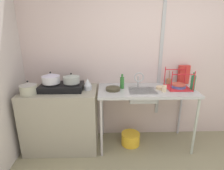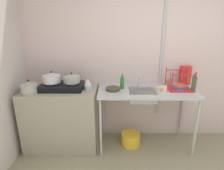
% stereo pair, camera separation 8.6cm
% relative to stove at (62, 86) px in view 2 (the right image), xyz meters
% --- Properties ---
extents(wall_back, '(5.20, 0.10, 2.58)m').
position_rel_stove_xyz_m(wall_back, '(1.56, 0.36, 0.33)').
color(wall_back, beige).
rests_on(wall_back, ground).
extents(wall_metal_strip, '(0.05, 0.01, 2.06)m').
position_rel_stove_xyz_m(wall_metal_strip, '(1.47, 0.30, 0.45)').
color(wall_metal_strip, '#A9ACAD').
extents(counter_concrete, '(1.05, 0.62, 0.91)m').
position_rel_stove_xyz_m(counter_concrete, '(-0.04, -0.00, -0.51)').
color(counter_concrete, gray).
rests_on(counter_concrete, ground).
extents(counter_sink, '(1.39, 0.62, 0.91)m').
position_rel_stove_xyz_m(counter_sink, '(1.21, 0.00, -0.12)').
color(counter_sink, '#A9ACAD').
rests_on(counter_sink, ground).
extents(stove, '(0.59, 0.35, 0.11)m').
position_rel_stove_xyz_m(stove, '(0.00, 0.00, 0.00)').
color(stove, black).
rests_on(stove, counter_concrete).
extents(pot_on_left_burner, '(0.25, 0.25, 0.17)m').
position_rel_stove_xyz_m(pot_on_left_burner, '(-0.14, -0.00, 0.13)').
color(pot_on_left_burner, silver).
rests_on(pot_on_left_burner, stove).
extents(pot_on_right_burner, '(0.23, 0.23, 0.15)m').
position_rel_stove_xyz_m(pot_on_right_burner, '(0.14, -0.00, 0.12)').
color(pot_on_right_burner, '#969D98').
rests_on(pot_on_right_burner, stove).
extents(pot_beside_stove, '(0.22, 0.22, 0.19)m').
position_rel_stove_xyz_m(pot_beside_stove, '(-0.40, -0.16, 0.04)').
color(pot_beside_stove, '#A0A18B').
rests_on(pot_beside_stove, counter_concrete).
extents(percolator, '(0.11, 0.11, 0.17)m').
position_rel_stove_xyz_m(percolator, '(0.37, 0.00, 0.03)').
color(percolator, silver).
rests_on(percolator, counter_concrete).
extents(sink_basin, '(0.38, 0.33, 0.14)m').
position_rel_stove_xyz_m(sink_basin, '(1.14, -0.05, -0.12)').
color(sink_basin, '#A9ACAD').
rests_on(sink_basin, counter_sink).
extents(faucet, '(0.15, 0.08, 0.23)m').
position_rel_stove_xyz_m(faucet, '(1.11, 0.09, 0.10)').
color(faucet, '#A9ACAD').
rests_on(faucet, counter_sink).
extents(frying_pan, '(0.20, 0.20, 0.04)m').
position_rel_stove_xyz_m(frying_pan, '(0.73, -0.03, -0.03)').
color(frying_pan, '#3D3827').
rests_on(frying_pan, counter_sink).
extents(dish_rack, '(0.33, 0.32, 0.29)m').
position_rel_stove_xyz_m(dish_rack, '(1.68, 0.03, -0.01)').
color(dish_rack, red).
rests_on(dish_rack, counter_sink).
extents(cup_by_rack, '(0.07, 0.07, 0.09)m').
position_rel_stove_xyz_m(cup_by_rack, '(1.43, -0.11, -0.00)').
color(cup_by_rack, beige).
rests_on(cup_by_rack, counter_sink).
extents(small_bowl_on_drainboard, '(0.12, 0.12, 0.04)m').
position_rel_stove_xyz_m(small_bowl_on_drainboard, '(1.41, 0.01, -0.03)').
color(small_bowl_on_drainboard, beige).
rests_on(small_bowl_on_drainboard, counter_sink).
extents(bottle_by_sink, '(0.06, 0.06, 0.21)m').
position_rel_stove_xyz_m(bottle_by_sink, '(0.86, 0.06, 0.04)').
color(bottle_by_sink, '#2E722F').
rests_on(bottle_by_sink, counter_sink).
extents(bottle_by_rack, '(0.06, 0.06, 0.26)m').
position_rel_stove_xyz_m(bottle_by_rack, '(1.85, -0.06, 0.06)').
color(bottle_by_rack, '#266B3D').
rests_on(bottle_by_rack, counter_sink).
extents(cereal_box, '(0.17, 0.09, 0.29)m').
position_rel_stove_xyz_m(cereal_box, '(1.84, 0.25, 0.10)').
color(cereal_box, red).
rests_on(cereal_box, counter_sink).
extents(utensil_jar, '(0.07, 0.07, 0.22)m').
position_rel_stove_xyz_m(utensil_jar, '(1.62, 0.26, -0.00)').
color(utensil_jar, '#A56C47').
rests_on(utensil_jar, counter_sink).
extents(bucket_on_floor, '(0.29, 0.29, 0.19)m').
position_rel_stove_xyz_m(bucket_on_floor, '(1.01, -0.01, -0.87)').
color(bucket_on_floor, yellow).
rests_on(bucket_on_floor, ground).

